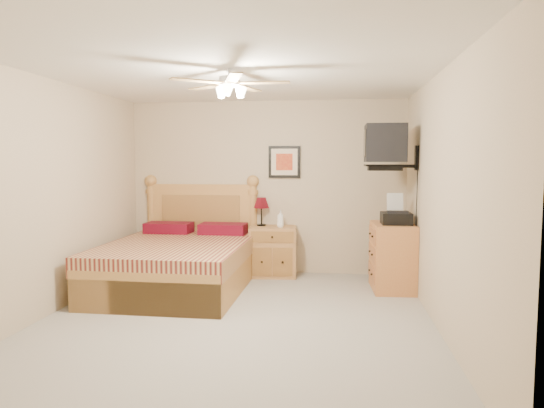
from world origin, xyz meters
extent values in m
plane|color=gray|center=(0.00, 0.00, 0.00)|extent=(4.50, 4.50, 0.00)
cube|color=white|center=(0.00, 0.00, 2.50)|extent=(4.00, 4.50, 0.04)
cube|color=#BDA98B|center=(0.00, 2.25, 1.25)|extent=(4.00, 0.04, 2.50)
cube|color=#BDA98B|center=(0.00, -2.25, 1.25)|extent=(4.00, 0.04, 2.50)
cube|color=#BDA98B|center=(-2.00, 0.00, 1.25)|extent=(0.04, 4.50, 2.50)
cube|color=#BDA98B|center=(2.00, 0.00, 1.25)|extent=(0.04, 4.50, 2.50)
cube|color=#A97143|center=(0.13, 2.00, 0.35)|extent=(0.69, 0.54, 0.70)
imported|color=white|center=(0.24, 1.97, 0.83)|extent=(0.11, 0.11, 0.24)
cube|color=black|center=(0.27, 2.23, 1.62)|extent=(0.46, 0.04, 0.46)
cube|color=#B76836|center=(1.73, 1.45, 0.42)|extent=(0.53, 0.74, 0.85)
imported|color=beige|center=(1.69, 1.74, 0.86)|extent=(0.26, 0.31, 0.02)
imported|color=gray|center=(1.68, 1.77, 0.88)|extent=(0.20, 0.27, 0.02)
camera|label=1|loc=(0.99, -4.75, 1.62)|focal=32.00mm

